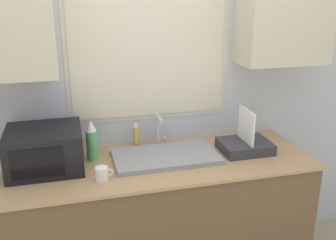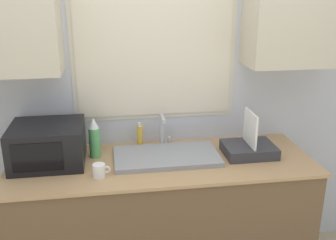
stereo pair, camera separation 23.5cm
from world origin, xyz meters
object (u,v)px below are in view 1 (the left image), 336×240
soap_bottle (136,137)px  dish_rack (245,144)px  faucet (159,128)px  spray_bottle (92,141)px  microwave (45,149)px  mug_near_sink (102,174)px

soap_bottle → dish_rack: bearing=-18.7°
faucet → dish_rack: size_ratio=0.71×
spray_bottle → faucet: bearing=12.4°
microwave → mug_near_sink: microwave is taller
faucet → microwave: 0.75m
faucet → soap_bottle: 0.17m
soap_bottle → faucet: bearing=-4.8°
microwave → soap_bottle: bearing=15.7°
faucet → microwave: size_ratio=0.53×
faucet → mug_near_sink: faucet is taller
faucet → spray_bottle: (-0.45, -0.10, -0.01)m
spray_bottle → soap_bottle: 0.32m
faucet → soap_bottle: size_ratio=1.33×
dish_rack → soap_bottle: (-0.69, 0.23, 0.03)m
faucet → mug_near_sink: (-0.42, -0.39, -0.09)m
dish_rack → soap_bottle: dish_rack is taller
soap_bottle → microwave: bearing=-164.3°
microwave → spray_bottle: (0.28, 0.05, 0.00)m
faucet → dish_rack: dish_rack is taller
microwave → faucet: bearing=11.5°
soap_bottle → mug_near_sink: bearing=-123.6°
microwave → mug_near_sink: bearing=-37.7°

